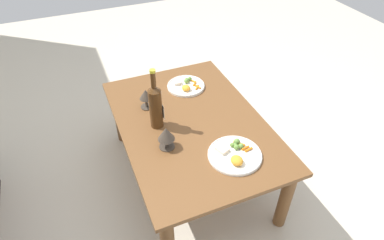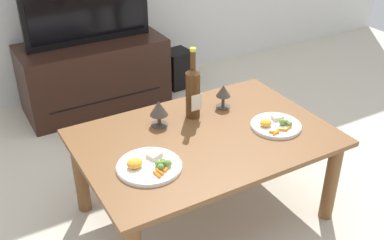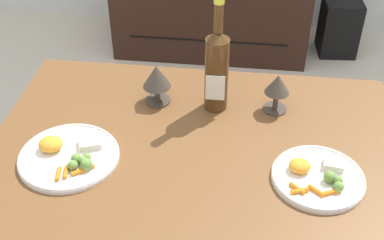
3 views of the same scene
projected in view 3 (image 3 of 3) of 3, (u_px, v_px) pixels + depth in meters
dining_table at (195, 163)px, 1.52m from camera, size 1.20×0.82×0.48m
tv_stand at (212, 3)px, 2.74m from camera, size 1.03×0.48×0.50m
floor_speaker at (339, 27)px, 2.74m from camera, size 0.21×0.21×0.30m
wine_bottle at (217, 67)px, 1.53m from camera, size 0.07×0.08×0.37m
goblet_left at (157, 78)px, 1.59m from camera, size 0.09×0.09×0.13m
goblet_right at (277, 87)px, 1.56m from camera, size 0.08×0.08×0.13m
dinner_plate_left at (69, 155)px, 1.42m from camera, size 0.28×0.28×0.05m
dinner_plate_right at (318, 176)px, 1.35m from camera, size 0.25×0.25×0.05m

